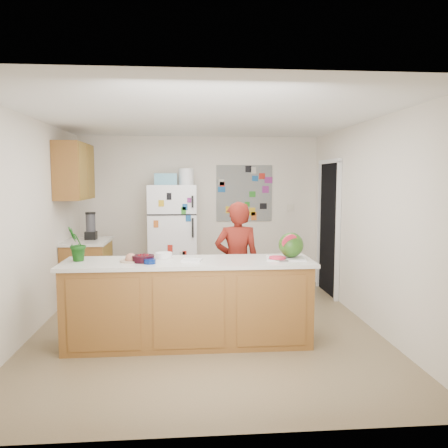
{
  "coord_description": "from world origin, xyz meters",
  "views": [
    {
      "loc": [
        -0.19,
        -5.13,
        1.79
      ],
      "look_at": [
        0.24,
        0.2,
        1.24
      ],
      "focal_mm": 35.0,
      "sensor_mm": 36.0,
      "label": 1
    }
  ],
  "objects": [
    {
      "name": "paper_towel",
      "position": [
        -0.17,
        -0.55,
        0.93
      ],
      "size": [
        0.23,
        0.22,
        0.02
      ],
      "primitive_type": "cube",
      "rotation": [
        0.0,
        0.0,
        -0.21
      ],
      "color": "white",
      "rests_on": "peninsula_top"
    },
    {
      "name": "potted_plant",
      "position": [
        -1.38,
        -0.45,
        1.11
      ],
      "size": [
        0.24,
        0.26,
        0.38
      ],
      "primitive_type": "imported",
      "rotation": [
        0.0,
        0.0,
        4.28
      ],
      "color": "#12410B",
      "rests_on": "peninsula_top"
    },
    {
      "name": "wall_right",
      "position": [
        2.01,
        0.0,
        1.25
      ],
      "size": [
        0.02,
        4.5,
        2.5
      ],
      "primitive_type": "cube",
      "color": "beige",
      "rests_on": "ground"
    },
    {
      "name": "blender_appliance",
      "position": [
        -1.64,
        1.41,
        1.09
      ],
      "size": [
        0.14,
        0.14,
        0.38
      ],
      "primitive_type": "cylinder",
      "color": "black",
      "rests_on": "side_counter_top"
    },
    {
      "name": "doorway",
      "position": [
        1.99,
        1.45,
        1.02
      ],
      "size": [
        0.03,
        0.85,
        2.04
      ],
      "primitive_type": "cube",
      "color": "black",
      "rests_on": "ground"
    },
    {
      "name": "cutting_board",
      "position": [
        0.86,
        -0.48,
        0.93
      ],
      "size": [
        0.47,
        0.38,
        0.01
      ],
      "primitive_type": "cube",
      "rotation": [
        0.0,
        0.0,
        -0.16
      ],
      "color": "silver",
      "rests_on": "peninsula_top"
    },
    {
      "name": "wall_back",
      "position": [
        0.0,
        2.26,
        1.25
      ],
      "size": [
        4.0,
        0.02,
        2.5
      ],
      "primitive_type": "cube",
      "color": "beige",
      "rests_on": "ground"
    },
    {
      "name": "fridge_top_bin",
      "position": [
        -0.55,
        1.88,
        1.79
      ],
      "size": [
        0.35,
        0.28,
        0.18
      ],
      "primitive_type": "cube",
      "color": "#5999B2",
      "rests_on": "refrigerator"
    },
    {
      "name": "plate",
      "position": [
        -0.81,
        -0.51,
        0.93
      ],
      "size": [
        0.26,
        0.26,
        0.02
      ],
      "primitive_type": "cylinder",
      "rotation": [
        0.0,
        0.0,
        0.14
      ],
      "color": "beige",
      "rests_on": "peninsula_top"
    },
    {
      "name": "peninsula_top",
      "position": [
        -0.2,
        -0.5,
        0.9
      ],
      "size": [
        2.68,
        0.7,
        0.04
      ],
      "primitive_type": "cube",
      "color": "silver",
      "rests_on": "peninsula_base"
    },
    {
      "name": "cherry_bowl",
      "position": [
        -0.68,
        -0.54,
        0.96
      ],
      "size": [
        0.24,
        0.24,
        0.07
      ],
      "primitive_type": "cylinder",
      "rotation": [
        0.0,
        0.0,
        0.05
      ],
      "color": "black",
      "rests_on": "peninsula_top"
    },
    {
      "name": "person",
      "position": [
        0.39,
        0.12,
        0.76
      ],
      "size": [
        0.57,
        0.38,
        1.52
      ],
      "primitive_type": "imported",
      "rotation": [
        0.0,
        0.0,
        3.11
      ],
      "color": "#62160E",
      "rests_on": "floor"
    },
    {
      "name": "ceiling",
      "position": [
        0.0,
        0.0,
        2.51
      ],
      "size": [
        4.0,
        4.5,
        0.02
      ],
      "primitive_type": "cube",
      "color": "white",
      "rests_on": "wall_back"
    },
    {
      "name": "side_counter_base",
      "position": [
        -1.69,
        1.35,
        0.43
      ],
      "size": [
        0.6,
        0.8,
        0.86
      ],
      "primitive_type": "cube",
      "color": "brown",
      "rests_on": "floor"
    },
    {
      "name": "wall_left",
      "position": [
        -2.01,
        0.0,
        1.25
      ],
      "size": [
        0.02,
        4.5,
        2.5
      ],
      "primitive_type": "cube",
      "color": "beige",
      "rests_on": "ground"
    },
    {
      "name": "side_counter_top",
      "position": [
        -1.69,
        1.35,
        0.88
      ],
      "size": [
        0.64,
        0.84,
        0.04
      ],
      "primitive_type": "cube",
      "color": "silver",
      "rests_on": "side_counter_base"
    },
    {
      "name": "upper_cabinets",
      "position": [
        -1.82,
        1.3,
        1.9
      ],
      "size": [
        0.35,
        1.0,
        0.8
      ],
      "primitive_type": "cube",
      "color": "brown",
      "rests_on": "wall_left"
    },
    {
      "name": "photo_collage",
      "position": [
        0.75,
        2.24,
        1.55
      ],
      "size": [
        0.95,
        0.01,
        0.95
      ],
      "primitive_type": "cube",
      "color": "slate",
      "rests_on": "wall_back"
    },
    {
      "name": "cobalt_bowl",
      "position": [
        -0.6,
        -0.65,
        0.95
      ],
      "size": [
        0.14,
        0.14,
        0.05
      ],
      "primitive_type": "cylinder",
      "rotation": [
        0.0,
        0.0,
        0.16
      ],
      "color": "#051956",
      "rests_on": "peninsula_top"
    },
    {
      "name": "peninsula_base",
      "position": [
        -0.2,
        -0.5,
        0.44
      ],
      "size": [
        2.6,
        0.62,
        0.88
      ],
      "primitive_type": "cube",
      "color": "brown",
      "rests_on": "floor"
    },
    {
      "name": "watermelon_slice",
      "position": [
        0.76,
        -0.53,
        0.94
      ],
      "size": [
        0.18,
        0.18,
        0.02
      ],
      "primitive_type": "cylinder",
      "color": "#B91230",
      "rests_on": "cutting_board"
    },
    {
      "name": "refrigerator",
      "position": [
        -0.45,
        1.88,
        0.85
      ],
      "size": [
        0.75,
        0.7,
        1.7
      ],
      "primitive_type": "cube",
      "color": "silver",
      "rests_on": "floor"
    },
    {
      "name": "watermelon",
      "position": [
        0.92,
        -0.46,
        1.07
      ],
      "size": [
        0.27,
        0.27,
        0.27
      ],
      "primitive_type": "sphere",
      "color": "#285A17",
      "rests_on": "cutting_board"
    },
    {
      "name": "keys",
      "position": [
        0.8,
        -0.65,
        0.93
      ],
      "size": [
        0.1,
        0.05,
        0.01
      ],
      "primitive_type": "cube",
      "rotation": [
        0.0,
        0.0,
        0.05
      ],
      "color": "gray",
      "rests_on": "peninsula_top"
    },
    {
      "name": "floor",
      "position": [
        0.0,
        0.0,
        -0.01
      ],
      "size": [
        4.0,
        4.5,
        0.02
      ],
      "primitive_type": "cube",
      "color": "brown",
      "rests_on": "ground"
    },
    {
      "name": "white_bowl",
      "position": [
        -0.47,
        -0.33,
        0.95
      ],
      "size": [
        0.19,
        0.19,
        0.06
      ],
      "primitive_type": "cylinder",
      "rotation": [
        0.0,
        0.0,
        -0.02
      ],
      "color": "white",
      "rests_on": "peninsula_top"
    }
  ]
}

